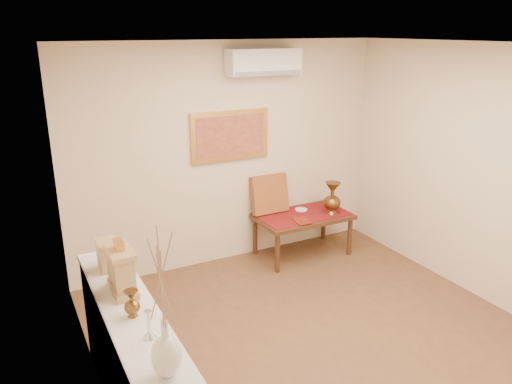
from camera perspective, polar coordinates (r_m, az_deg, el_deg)
floor at (r=4.87m, az=8.90°, el=-17.44°), size 4.50×4.50×0.00m
ceiling at (r=3.97m, az=10.87°, el=16.13°), size 4.50×4.50×0.00m
wall_back at (r=6.09m, az=-3.04°, el=4.21°), size 4.00×0.02×2.70m
wall_left at (r=3.49m, az=-17.75°, el=-7.73°), size 0.02×4.50×2.70m
wall_right at (r=5.63m, az=26.27°, el=1.14°), size 0.02×4.50×2.70m
white_vase at (r=2.75m, az=-10.59°, el=-12.43°), size 0.17×0.17×0.91m
candlestick at (r=3.27m, az=-12.18°, el=-14.57°), size 0.09×0.09×0.19m
brass_urn_small at (r=3.50m, az=-14.03°, el=-11.88°), size 0.11×0.11×0.24m
table_cloth at (r=6.41m, az=5.40°, el=-2.58°), size 1.14×0.59×0.01m
brass_urn_tall at (r=6.40m, az=8.72°, el=-0.32°), size 0.22×0.22×0.50m
plate at (r=6.55m, az=5.18°, el=-2.02°), size 0.16×0.16×0.01m
menu at (r=6.18m, az=5.25°, el=-3.29°), size 0.21×0.27×0.01m
cushion at (r=6.38m, az=1.54°, el=-0.23°), size 0.49×0.20×0.50m
display_ledge at (r=3.95m, az=-13.87°, el=-18.58°), size 0.37×2.02×0.98m
mantel_clock at (r=3.79m, az=-15.12°, el=-8.57°), size 0.17×0.36×0.41m
wooden_chest at (r=4.18m, az=-16.50°, el=-6.90°), size 0.16×0.21×0.24m
low_table at (r=6.43m, az=5.38°, el=-3.15°), size 1.20×0.70×0.55m
painting at (r=6.01m, az=-2.98°, el=6.47°), size 1.00×0.06×0.60m
ac_unit at (r=5.98m, az=0.92°, el=14.64°), size 0.90×0.25×0.30m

